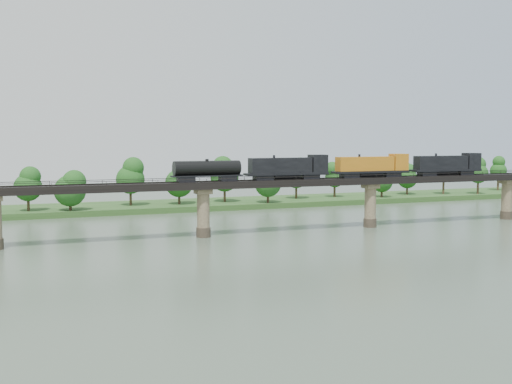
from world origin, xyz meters
name	(u,v)px	position (x,y,z in m)	size (l,w,h in m)	color
ground	(257,263)	(0.00, 0.00, 0.00)	(400.00, 400.00, 0.00)	#3E4E3D
far_bank	(147,207)	(0.00, 85.00, 0.80)	(300.00, 24.00, 1.60)	#274B1E
bridge	(203,211)	(0.00, 30.00, 5.46)	(236.00, 30.00, 11.50)	#473A2D
bridge_superstructure	(203,180)	(0.00, 30.00, 11.79)	(220.00, 4.90, 0.75)	black
far_treeline	(120,180)	(-8.21, 80.52, 8.83)	(289.06, 17.54, 13.60)	#382619
freight_train	(344,167)	(33.11, 30.00, 14.04)	(77.18, 3.01, 5.31)	black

